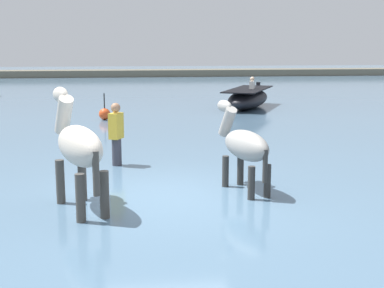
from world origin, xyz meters
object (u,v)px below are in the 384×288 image
object	(u,v)px
horse_lead_grey	(244,147)
boat_near_port	(248,98)
horse_trailing_pinto	(78,148)
person_wading_mid	(116,139)
channel_buoy	(105,114)

from	to	relation	value
horse_lead_grey	boat_near_port	xyz separation A→B (m)	(2.88, 12.02, -0.38)
horse_trailing_pinto	person_wading_mid	size ratio (longest dim) A/B	1.31
horse_trailing_pinto	channel_buoy	world-z (taller)	horse_trailing_pinto
boat_near_port	person_wading_mid	world-z (taller)	person_wading_mid
horse_lead_grey	horse_trailing_pinto	size ratio (longest dim) A/B	0.85
horse_trailing_pinto	boat_near_port	distance (m)	13.91
horse_trailing_pinto	channel_buoy	xyz separation A→B (m)	(0.01, 9.96, -0.76)
horse_lead_grey	channel_buoy	bearing A→B (deg)	106.41
horse_lead_grey	boat_near_port	world-z (taller)	horse_lead_grey
boat_near_port	channel_buoy	xyz separation A→B (m)	(-5.61, -2.75, -0.19)
person_wading_mid	boat_near_port	bearing A→B (deg)	62.38
person_wading_mid	channel_buoy	distance (m)	7.02
horse_lead_grey	person_wading_mid	distance (m)	3.18
horse_trailing_pinto	horse_lead_grey	bearing A→B (deg)	14.32
person_wading_mid	channel_buoy	size ratio (longest dim) A/B	1.81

